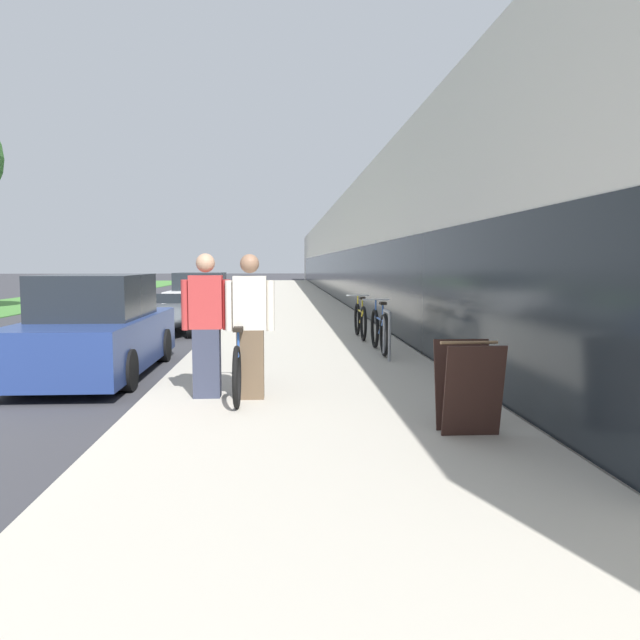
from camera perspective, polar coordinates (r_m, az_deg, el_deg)
The scene contains 13 objects.
sidewalk_slab at distance 27.40m, azimuth -2.68°, elevation 1.57°, with size 4.24×70.00×0.16m.
storefront_facade at distance 36.15m, azimuth 8.58°, elevation 5.98°, with size 10.01×70.00×4.70m.
lawn_strip at distance 33.46m, azimuth -23.76°, elevation 1.68°, with size 4.60×70.00×0.03m.
tandem_bicycle at distance 7.94m, azimuth -7.20°, elevation -3.96°, with size 0.52×2.36×0.90m.
person_rider at distance 7.59m, azimuth -6.40°, elevation -0.58°, with size 0.60×0.23×1.75m.
person_bystander at distance 7.73m, azimuth -10.35°, elevation -0.50°, with size 0.60×0.23×1.76m.
bike_rack_hoop at distance 10.78m, azimuth 6.13°, elevation -0.85°, with size 0.05×0.60×0.84m.
cruiser_bike_nearest at distance 11.61m, azimuth 5.46°, elevation -0.95°, with size 0.52×1.91×0.96m.
cruiser_bike_middle at distance 13.78m, azimuth 3.70°, elevation -0.02°, with size 0.52×1.82×0.94m.
sandwich_board_sign at distance 6.22m, azimuth 13.39°, elevation -5.97°, with size 0.56×0.56×0.90m.
parked_sedan_curbside at distance 10.63m, azimuth -19.69°, elevation -0.89°, with size 1.77×4.52×1.62m.
vintage_roadster_curbside at distance 16.68m, azimuth -13.75°, elevation 0.34°, with size 1.86×4.33×0.99m.
parked_sedan_far at distance 22.40m, azimuth -10.85°, elevation 2.22°, with size 1.98×4.41×1.48m.
Camera 1 is at (5.30, -6.34, 1.79)m, focal length 35.00 mm.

